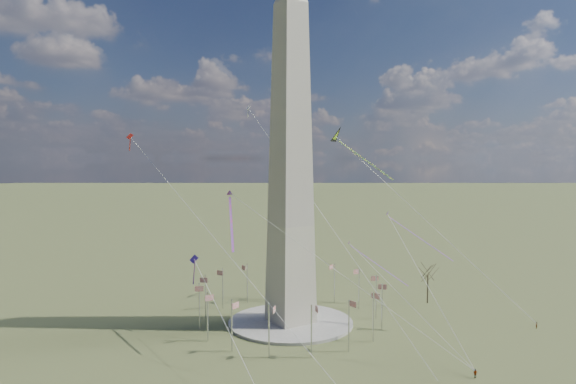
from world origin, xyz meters
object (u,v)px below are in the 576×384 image
person_east (536,325)px  kite_delta_black (339,139)px  tree_near (428,273)px  washington_monument (291,158)px

person_east → kite_delta_black: size_ratio=0.09×
tree_near → person_east: bearing=-80.2°
washington_monument → person_east: size_ratio=53.10×
washington_monument → kite_delta_black: washington_monument is taller
person_east → kite_delta_black: bearing=-106.4°
tree_near → kite_delta_black: size_ratio=0.68×
washington_monument → tree_near: 62.73m
washington_monument → person_east: (55.47, -41.50, -47.01)m
washington_monument → tree_near: washington_monument is taller
tree_near → person_east: (5.95, -34.27, -9.20)m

